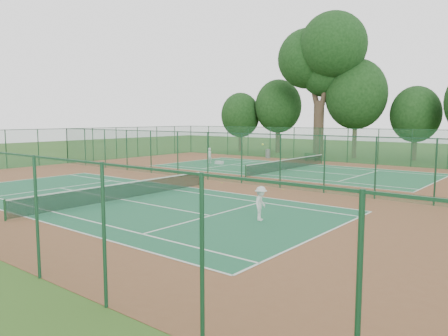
{
  "coord_description": "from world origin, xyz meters",
  "views": [
    {
      "loc": [
        19.22,
        -24.04,
        4.51
      ],
      "look_at": [
        3.41,
        -4.28,
        1.6
      ],
      "focal_mm": 35.0,
      "sensor_mm": 36.0,
      "label": 1
    }
  ],
  "objects_px": {
    "bench": "(311,157)",
    "big_tree": "(322,57)",
    "player_near": "(261,203)",
    "trash_bin": "(268,154)",
    "kit_bag": "(219,163)",
    "player_far": "(209,155)"
  },
  "relations": [
    {
      "from": "trash_bin",
      "to": "bench",
      "type": "bearing_deg",
      "value": 0.13
    },
    {
      "from": "trash_bin",
      "to": "player_far",
      "type": "bearing_deg",
      "value": -100.28
    },
    {
      "from": "bench",
      "to": "kit_bag",
      "type": "xyz_separation_m",
      "value": [
        -5.51,
        -8.42,
        -0.26
      ]
    },
    {
      "from": "bench",
      "to": "big_tree",
      "type": "relative_size",
      "value": 0.08
    },
    {
      "from": "kit_bag",
      "to": "trash_bin",
      "type": "bearing_deg",
      "value": 79.62
    },
    {
      "from": "big_tree",
      "to": "player_far",
      "type": "bearing_deg",
      "value": -112.93
    },
    {
      "from": "trash_bin",
      "to": "kit_bag",
      "type": "bearing_deg",
      "value": -91.26
    },
    {
      "from": "player_near",
      "to": "trash_bin",
      "type": "bearing_deg",
      "value": 15.66
    },
    {
      "from": "kit_bag",
      "to": "bench",
      "type": "bearing_deg",
      "value": 47.69
    },
    {
      "from": "player_near",
      "to": "player_far",
      "type": "height_order",
      "value": "player_far"
    },
    {
      "from": "trash_bin",
      "to": "big_tree",
      "type": "relative_size",
      "value": 0.06
    },
    {
      "from": "player_near",
      "to": "big_tree",
      "type": "bearing_deg",
      "value": 5.21
    },
    {
      "from": "player_far",
      "to": "trash_bin",
      "type": "height_order",
      "value": "player_far"
    },
    {
      "from": "kit_bag",
      "to": "player_far",
      "type": "bearing_deg",
      "value": 168.92
    },
    {
      "from": "trash_bin",
      "to": "big_tree",
      "type": "distance_m",
      "value": 12.48
    },
    {
      "from": "bench",
      "to": "big_tree",
      "type": "bearing_deg",
      "value": 105.32
    },
    {
      "from": "player_far",
      "to": "kit_bag",
      "type": "height_order",
      "value": "player_far"
    },
    {
      "from": "trash_bin",
      "to": "bench",
      "type": "height_order",
      "value": "trash_bin"
    },
    {
      "from": "bench",
      "to": "big_tree",
      "type": "height_order",
      "value": "big_tree"
    },
    {
      "from": "player_far",
      "to": "bench",
      "type": "height_order",
      "value": "player_far"
    },
    {
      "from": "trash_bin",
      "to": "kit_bag",
      "type": "xyz_separation_m",
      "value": [
        -0.18,
        -8.41,
        -0.34
      ]
    },
    {
      "from": "trash_bin",
      "to": "kit_bag",
      "type": "relative_size",
      "value": 1.18
    }
  ]
}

